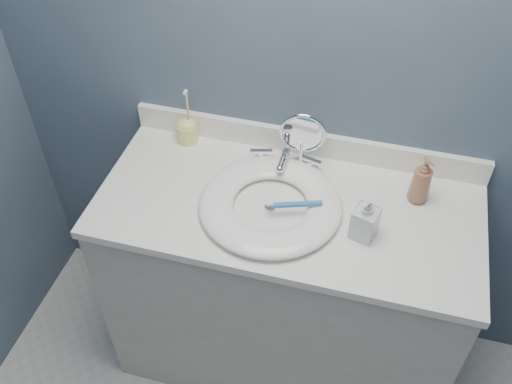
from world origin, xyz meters
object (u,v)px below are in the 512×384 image
(soap_bottle_amber, at_px, (422,180))
(toothbrush_holder, at_px, (187,129))
(soap_bottle_clear, at_px, (366,217))
(makeup_mirror, at_px, (302,139))

(soap_bottle_amber, xyz_separation_m, toothbrush_holder, (-0.81, 0.09, -0.04))
(soap_bottle_clear, bearing_deg, toothbrush_holder, 173.17)
(toothbrush_holder, bearing_deg, soap_bottle_clear, -23.24)
(toothbrush_holder, bearing_deg, soap_bottle_amber, -6.21)
(makeup_mirror, xyz_separation_m, toothbrush_holder, (-0.42, 0.04, -0.07))
(soap_bottle_amber, bearing_deg, toothbrush_holder, 128.94)
(makeup_mirror, bearing_deg, soap_bottle_amber, -12.59)
(soap_bottle_clear, bearing_deg, soap_bottle_amber, 69.53)
(soap_bottle_clear, height_order, toothbrush_holder, toothbrush_holder)
(soap_bottle_amber, distance_m, soap_bottle_clear, 0.24)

